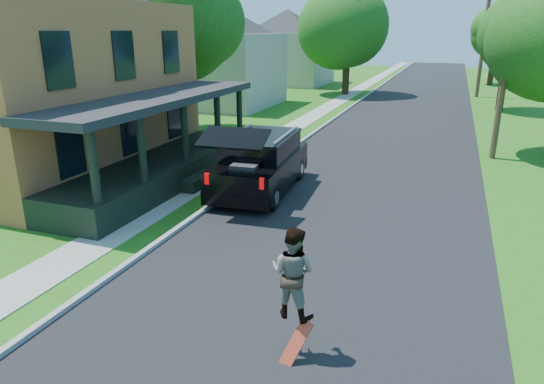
% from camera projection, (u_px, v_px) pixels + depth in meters
% --- Properties ---
extents(ground, '(140.00, 140.00, 0.00)m').
position_uv_depth(ground, '(292.00, 301.00, 9.82)').
color(ground, '#2B5B12').
rests_on(ground, ground).
extents(street, '(8.00, 120.00, 0.02)m').
position_uv_depth(street, '(400.00, 126.00, 27.63)').
color(street, black).
rests_on(street, ground).
extents(curb, '(0.15, 120.00, 0.12)m').
position_uv_depth(curb, '(330.00, 122.00, 28.95)').
color(curb, gray).
rests_on(curb, ground).
extents(sidewalk, '(1.30, 120.00, 0.03)m').
position_uv_depth(sidewalk, '(306.00, 120.00, 29.46)').
color(sidewalk, gray).
rests_on(sidewalk, ground).
extents(front_walk, '(6.50, 1.20, 0.03)m').
position_uv_depth(front_walk, '(101.00, 176.00, 18.27)').
color(front_walk, gray).
rests_on(front_walk, ground).
extents(main_house, '(15.56, 15.56, 10.10)m').
position_uv_depth(main_house, '(12.00, 39.00, 17.79)').
color(main_house, '#BD6237').
rests_on(main_house, ground).
extents(neighbor_house_mid, '(12.78, 12.78, 8.30)m').
position_uv_depth(neighbor_house_mid, '(216.00, 45.00, 34.27)').
color(neighbor_house_mid, '#A8A295').
rests_on(neighbor_house_mid, ground).
extents(neighbor_house_far, '(12.78, 12.78, 8.30)m').
position_uv_depth(neighbor_house_far, '(287.00, 41.00, 48.51)').
color(neighbor_house_far, '#A8A295').
rests_on(neighbor_house_far, ground).
extents(black_suv, '(2.43, 5.61, 2.56)m').
position_uv_depth(black_suv, '(260.00, 163.00, 16.25)').
color(black_suv, black).
rests_on(black_suv, ground).
extents(skateboarder, '(0.85, 0.70, 1.59)m').
position_uv_depth(skateboarder, '(293.00, 273.00, 7.94)').
color(skateboarder, black).
rests_on(skateboarder, ground).
extents(skateboard, '(0.52, 0.46, 0.79)m').
position_uv_depth(skateboard, '(296.00, 345.00, 7.95)').
color(skateboard, '#A3250E').
rests_on(skateboard, ground).
extents(tree_left_mid, '(6.89, 6.52, 8.83)m').
position_uv_depth(tree_left_mid, '(187.00, 19.00, 24.13)').
color(tree_left_mid, black).
rests_on(tree_left_mid, ground).
extents(tree_left_far, '(7.73, 7.54, 9.55)m').
position_uv_depth(tree_left_far, '(348.00, 19.00, 39.49)').
color(tree_left_far, black).
rests_on(tree_left_far, ground).
extents(tree_right_mid, '(6.58, 6.39, 8.45)m').
position_uv_depth(tree_right_mid, '(511.00, 24.00, 31.26)').
color(tree_right_mid, black).
rests_on(tree_right_mid, ground).
extents(tree_right_far, '(6.33, 6.07, 8.25)m').
position_uv_depth(tree_right_far, '(497.00, 28.00, 46.98)').
color(tree_right_far, black).
rests_on(tree_right_far, ground).
extents(utility_pole_near, '(1.53, 0.25, 9.64)m').
position_uv_depth(utility_pole_near, '(510.00, 37.00, 19.22)').
color(utility_pole_near, '#472C21').
rests_on(utility_pole_near, ground).
extents(utility_pole_far, '(1.82, 0.54, 10.84)m').
position_uv_depth(utility_pole_far, '(486.00, 25.00, 38.15)').
color(utility_pole_far, '#472C21').
rests_on(utility_pole_far, ground).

